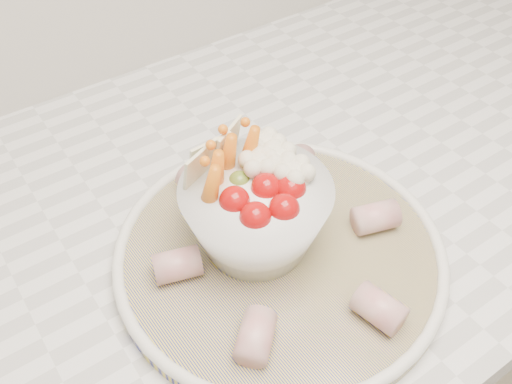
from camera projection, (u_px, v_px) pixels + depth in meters
serving_platter at (280, 252)px, 0.58m from camera, size 0.34×0.34×0.02m
veggie_bowl at (256, 209)px, 0.55m from camera, size 0.15×0.15×0.12m
cured_meat_rolls at (280, 240)px, 0.56m from camera, size 0.25×0.28×0.03m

